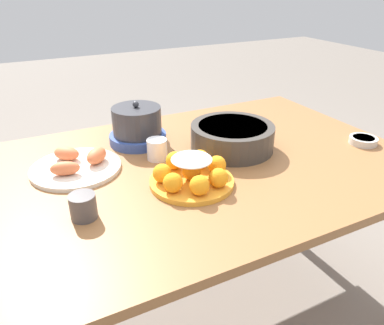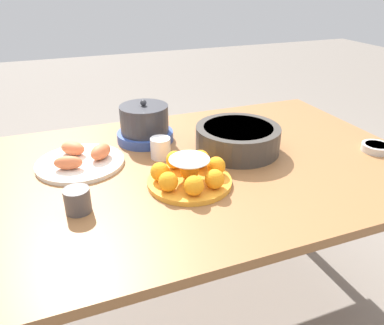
# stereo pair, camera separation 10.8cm
# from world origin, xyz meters

# --- Properties ---
(ground_plane) EXTENTS (12.00, 12.00, 0.00)m
(ground_plane) POSITION_xyz_m (0.00, 0.00, 0.00)
(ground_plane) COLOR slate
(dining_table) EXTENTS (1.56, 1.00, 0.75)m
(dining_table) POSITION_xyz_m (0.00, 0.00, 0.67)
(dining_table) COLOR #936038
(dining_table) RESTS_ON ground_plane
(cake_plate) EXTENTS (0.26, 0.26, 0.10)m
(cake_plate) POSITION_xyz_m (-0.06, -0.12, 0.79)
(cake_plate) COLOR gold
(cake_plate) RESTS_ON dining_table
(serving_bowl) EXTENTS (0.31, 0.31, 0.09)m
(serving_bowl) POSITION_xyz_m (0.19, 0.05, 0.80)
(serving_bowl) COLOR #3D3833
(serving_bowl) RESTS_ON dining_table
(sauce_bowl) EXTENTS (0.10, 0.10, 0.03)m
(sauce_bowl) POSITION_xyz_m (0.67, -0.14, 0.76)
(sauce_bowl) COLOR beige
(sauce_bowl) RESTS_ON dining_table
(seafood_platter) EXTENTS (0.30, 0.30, 0.06)m
(seafood_platter) POSITION_xyz_m (-0.36, 0.14, 0.77)
(seafood_platter) COLOR silver
(seafood_platter) RESTS_ON dining_table
(cup_near) EXTENTS (0.07, 0.07, 0.07)m
(cup_near) POSITION_xyz_m (-0.40, -0.15, 0.78)
(cup_near) COLOR #4C4747
(cup_near) RESTS_ON dining_table
(cup_far) EXTENTS (0.07, 0.07, 0.07)m
(cup_far) POSITION_xyz_m (-0.09, 0.09, 0.79)
(cup_far) COLOR white
(cup_far) RESTS_ON dining_table
(warming_pot) EXTENTS (0.22, 0.22, 0.17)m
(warming_pot) POSITION_xyz_m (-0.10, 0.26, 0.82)
(warming_pot) COLOR #334C99
(warming_pot) RESTS_ON dining_table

